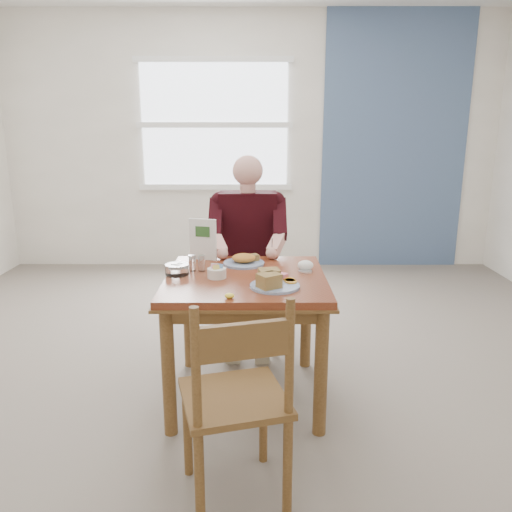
{
  "coord_description": "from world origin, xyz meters",
  "views": [
    {
      "loc": [
        0.06,
        -2.71,
        1.56
      ],
      "look_at": [
        0.06,
        0.0,
        0.87
      ],
      "focal_mm": 35.0,
      "sensor_mm": 36.0,
      "label": 1
    }
  ],
  "objects_px": {
    "chair_far": "(248,280)",
    "far_plate": "(244,260)",
    "chair_near": "(237,401)",
    "near_plate": "(272,281)",
    "table": "(246,294)",
    "diner": "(248,239)"
  },
  "relations": [
    {
      "from": "chair_far",
      "to": "near_plate",
      "type": "height_order",
      "value": "chair_far"
    },
    {
      "from": "table",
      "to": "far_plate",
      "type": "distance_m",
      "value": 0.29
    },
    {
      "from": "chair_far",
      "to": "diner",
      "type": "bearing_deg",
      "value": -89.99
    },
    {
      "from": "table",
      "to": "near_plate",
      "type": "distance_m",
      "value": 0.29
    },
    {
      "from": "table",
      "to": "chair_near",
      "type": "bearing_deg",
      "value": -91.43
    },
    {
      "from": "table",
      "to": "far_plate",
      "type": "xyz_separation_m",
      "value": [
        -0.01,
        0.25,
        0.14
      ]
    },
    {
      "from": "table",
      "to": "chair_far",
      "type": "relative_size",
      "value": 0.97
    },
    {
      "from": "chair_far",
      "to": "chair_near",
      "type": "relative_size",
      "value": 1.0
    },
    {
      "from": "chair_far",
      "to": "chair_near",
      "type": "height_order",
      "value": "same"
    },
    {
      "from": "near_plate",
      "to": "far_plate",
      "type": "distance_m",
      "value": 0.48
    },
    {
      "from": "chair_near",
      "to": "chair_far",
      "type": "bearing_deg",
      "value": 89.25
    },
    {
      "from": "near_plate",
      "to": "diner",
      "type": "bearing_deg",
      "value": 98.95
    },
    {
      "from": "table",
      "to": "near_plate",
      "type": "relative_size",
      "value": 2.64
    },
    {
      "from": "table",
      "to": "near_plate",
      "type": "xyz_separation_m",
      "value": [
        0.14,
        -0.21,
        0.14
      ]
    },
    {
      "from": "chair_far",
      "to": "far_plate",
      "type": "height_order",
      "value": "chair_far"
    },
    {
      "from": "diner",
      "to": "far_plate",
      "type": "xyz_separation_m",
      "value": [
        -0.01,
        -0.46,
        -0.04
      ]
    },
    {
      "from": "chair_far",
      "to": "far_plate",
      "type": "relative_size",
      "value": 2.85
    },
    {
      "from": "near_plate",
      "to": "far_plate",
      "type": "xyz_separation_m",
      "value": [
        -0.16,
        0.46,
        -0.01
      ]
    },
    {
      "from": "table",
      "to": "far_plate",
      "type": "bearing_deg",
      "value": 93.1
    },
    {
      "from": "chair_near",
      "to": "near_plate",
      "type": "bearing_deg",
      "value": 76.12
    },
    {
      "from": "chair_near",
      "to": "near_plate",
      "type": "xyz_separation_m",
      "value": [
        0.17,
        0.67,
        0.3
      ]
    },
    {
      "from": "chair_near",
      "to": "table",
      "type": "bearing_deg",
      "value": 88.57
    }
  ]
}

